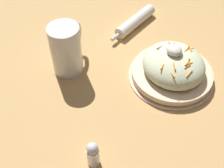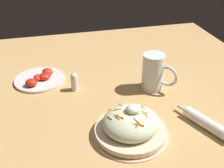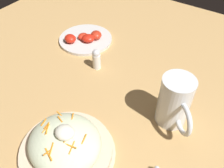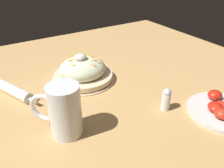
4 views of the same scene
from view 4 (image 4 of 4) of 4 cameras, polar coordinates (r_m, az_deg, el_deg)
The scene contains 6 objects.
ground_plane at distance 0.73m, azimuth 0.82°, elevation -4.37°, with size 1.43×1.43×0.00m, color tan.
salad_plate at distance 0.84m, azimuth -7.31°, elevation 3.14°, with size 0.23×0.23×0.11m.
beer_mug at distance 0.59m, azimuth -11.82°, elevation -7.19°, with size 0.11×0.12×0.14m.
napkin_roll at distance 0.82m, azimuth -23.51°, elevation -1.50°, with size 0.10×0.20×0.04m.
tomato_plate at distance 0.75m, azimuth 25.50°, elevation -5.73°, with size 0.20×0.20×0.04m.
salt_shaker at distance 0.70m, azimuth 13.37°, elevation -3.69°, with size 0.03×0.03×0.07m.
Camera 4 is at (0.33, 0.50, 0.42)m, focal length 36.56 mm.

